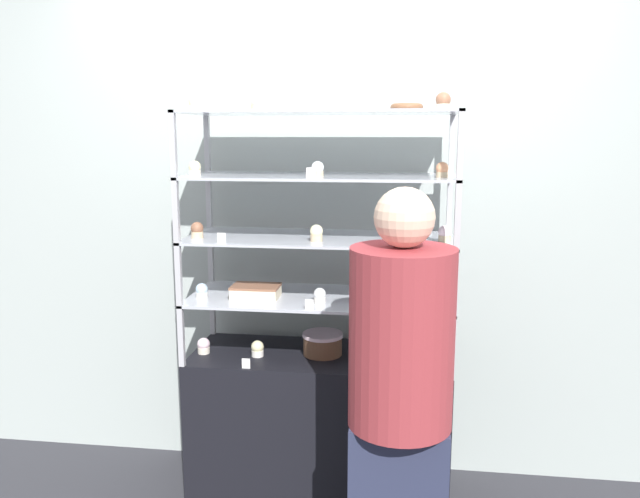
{
  "coord_description": "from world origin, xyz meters",
  "views": [
    {
      "loc": [
        0.36,
        -2.69,
        1.72
      ],
      "look_at": [
        0.0,
        0.0,
        1.22
      ],
      "focal_mm": 35.0,
      "sensor_mm": 36.0,
      "label": 1
    }
  ],
  "objects": [
    {
      "name": "cupcake_7",
      "position": [
        -0.53,
        -0.1,
        1.31
      ],
      "size": [
        0.06,
        0.06,
        0.07
      ],
      "color": "#CCB28C",
      "rests_on": "display_riser_middle"
    },
    {
      "name": "price_tag_4",
      "position": [
        -0.37,
        -0.22,
        1.84
      ],
      "size": [
        0.04,
        0.0,
        0.04
      ],
      "color": "white",
      "rests_on": "display_riser_top"
    },
    {
      "name": "cupcake_15",
      "position": [
        0.0,
        -0.09,
        1.85
      ],
      "size": [
        0.06,
        0.06,
        0.07
      ],
      "color": "white",
      "rests_on": "display_riser_top"
    },
    {
      "name": "cupcake_4",
      "position": [
        -0.52,
        -0.09,
        1.03
      ],
      "size": [
        0.05,
        0.05,
        0.07
      ],
      "color": "white",
      "rests_on": "display_riser_lower"
    },
    {
      "name": "cupcake_14",
      "position": [
        -0.26,
        -0.05,
        1.85
      ],
      "size": [
        0.06,
        0.06,
        0.07
      ],
      "color": "#CCB28C",
      "rests_on": "display_riser_top"
    },
    {
      "name": "cupcake_0",
      "position": [
        -0.53,
        -0.06,
        0.76
      ],
      "size": [
        0.06,
        0.06,
        0.07
      ],
      "color": "beige",
      "rests_on": "display_base"
    },
    {
      "name": "cupcake_12",
      "position": [
        0.52,
        -0.08,
        1.57
      ],
      "size": [
        0.05,
        0.05,
        0.06
      ],
      "color": "#CCB28C",
      "rests_on": "display_riser_upper"
    },
    {
      "name": "cupcake_6",
      "position": [
        0.54,
        -0.06,
        1.03
      ],
      "size": [
        0.05,
        0.05,
        0.07
      ],
      "color": "#CCB28C",
      "rests_on": "display_riser_lower"
    },
    {
      "name": "cupcake_16",
      "position": [
        0.26,
        -0.04,
        1.85
      ],
      "size": [
        0.06,
        0.06,
        0.07
      ],
      "color": "beige",
      "rests_on": "display_riser_top"
    },
    {
      "name": "cupcake_13",
      "position": [
        -0.52,
        -0.08,
        1.85
      ],
      "size": [
        0.06,
        0.06,
        0.07
      ],
      "color": "beige",
      "rests_on": "display_riser_top"
    },
    {
      "name": "display_base",
      "position": [
        0.0,
        0.0,
        0.36
      ],
      "size": [
        1.17,
        0.47,
        0.73
      ],
      "color": "black",
      "rests_on": "ground_plane"
    },
    {
      "name": "sheet_cake_frosted",
      "position": [
        -0.28,
        -0.05,
        1.03
      ],
      "size": [
        0.21,
        0.14,
        0.06
      ],
      "color": "beige",
      "rests_on": "display_riser_lower"
    },
    {
      "name": "cupcake_17",
      "position": [
        0.51,
        -0.04,
        1.85
      ],
      "size": [
        0.06,
        0.06,
        0.07
      ],
      "color": "beige",
      "rests_on": "display_riser_top"
    },
    {
      "name": "donut_glazed",
      "position": [
        0.37,
        0.07,
        1.83
      ],
      "size": [
        0.14,
        0.14,
        0.03
      ],
      "color": "brown",
      "rests_on": "display_riser_top"
    },
    {
      "name": "cupcake_2",
      "position": [
        0.26,
        -0.08,
        0.76
      ],
      "size": [
        0.06,
        0.06,
        0.07
      ],
      "color": "white",
      "rests_on": "display_base"
    },
    {
      "name": "price_tag_3",
      "position": [
        -0.01,
        -0.22,
        1.57
      ],
      "size": [
        0.04,
        0.0,
        0.04
      ],
      "color": "white",
      "rests_on": "display_riser_upper"
    },
    {
      "name": "price_tag_0",
      "position": [
        -0.29,
        -0.22,
        0.75
      ],
      "size": [
        0.04,
        0.0,
        0.04
      ],
      "color": "white",
      "rests_on": "display_base"
    },
    {
      "name": "display_riser_middle",
      "position": [
        0.0,
        0.0,
        1.26
      ],
      "size": [
        1.17,
        0.47,
        0.27
      ],
      "color": "#B7B7BC",
      "rests_on": "display_riser_lower"
    },
    {
      "name": "cupcake_10",
      "position": [
        -0.53,
        -0.09,
        1.57
      ],
      "size": [
        0.05,
        0.05,
        0.06
      ],
      "color": "beige",
      "rests_on": "display_riser_upper"
    },
    {
      "name": "cupcake_11",
      "position": [
        0.0,
        -0.08,
        1.57
      ],
      "size": [
        0.05,
        0.05,
        0.06
      ],
      "color": "#CCB28C",
      "rests_on": "display_riser_upper"
    },
    {
      "name": "cupcake_1",
      "position": [
        -0.28,
        -0.06,
        0.76
      ],
      "size": [
        0.06,
        0.06,
        0.07
      ],
      "color": "white",
      "rests_on": "display_base"
    },
    {
      "name": "cupcake_5",
      "position": [
        0.01,
        -0.1,
        1.03
      ],
      "size": [
        0.05,
        0.05,
        0.07
      ],
      "color": "white",
      "rests_on": "display_riser_lower"
    },
    {
      "name": "cupcake_9",
      "position": [
        0.54,
        -0.06,
        1.31
      ],
      "size": [
        0.06,
        0.06,
        0.07
      ],
      "color": "#CCB28C",
      "rests_on": "display_riser_middle"
    },
    {
      "name": "layer_cake_centerpiece",
      "position": [
        0.01,
        -0.0,
        0.78
      ],
      "size": [
        0.18,
        0.18,
        0.1
      ],
      "color": "brown",
      "rests_on": "display_base"
    },
    {
      "name": "customer_figure",
      "position": [
        0.37,
        -0.64,
        0.83
      ],
      "size": [
        0.36,
        0.36,
        1.55
      ],
      "color": "#282D47",
      "rests_on": "ground_plane"
    },
    {
      "name": "price_tag_1",
      "position": [
        -0.02,
        -0.22,
        1.02
      ],
      "size": [
        0.04,
        0.0,
        0.04
      ],
      "color": "white",
      "rests_on": "display_riser_lower"
    },
    {
      "name": "cupcake_8",
      "position": [
        0.0,
        -0.12,
        1.31
      ],
      "size": [
        0.06,
        0.06,
        0.07
      ],
      "color": "#CCB28C",
      "rests_on": "display_riser_middle"
    },
    {
      "name": "display_riser_lower",
      "position": [
        0.0,
        0.0,
        0.98
      ],
      "size": [
        1.17,
        0.47,
        0.27
      ],
      "color": "#B7B7BC",
      "rests_on": "display_base"
    },
    {
      "name": "display_riser_upper",
      "position": [
        0.0,
        0.0,
        1.53
      ],
      "size": [
        1.17,
        0.47,
        0.27
      ],
      "color": "#B7B7BC",
      "rests_on": "display_riser_middle"
    },
    {
      "name": "cupcake_3",
      "position": [
        0.52,
        -0.11,
        0.76
      ],
      "size": [
        0.06,
        0.06,
        0.07
      ],
      "color": "#CCB28C",
      "rests_on": "display_base"
    },
    {
      "name": "price_tag_2",
      "position": [
        -0.38,
        -0.22,
        1.29
      ],
      "size": [
        0.04,
        0.0,
        0.04
      ],
      "color": "white",
      "rests_on": "display_riser_middle"
    },
    {
      "name": "back_wall",
      "position": [
        0.0,
        0.38,
        1.3
      ],
      "size": [
        8.0,
        0.05,
        2.6
      ],
      "color": "#A8B2AD",
      "rests_on": "ground_plane"
    },
    {
      "name": "display_riser_top",
      "position": [
        0.0,
        0.0,
        1.8
      ],
      "size": [
        1.17,
        0.47,
        0.27
      ],
      "color": "#B7B7BC",
      "rests_on": "display_riser_upper"
    }
  ]
}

